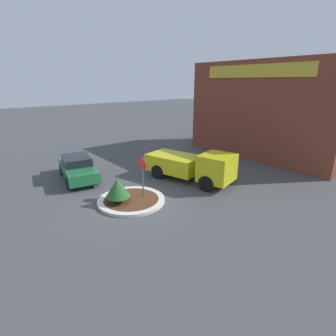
{
  "coord_description": "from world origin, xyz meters",
  "views": [
    {
      "loc": [
        10.68,
        -6.39,
        5.91
      ],
      "look_at": [
        -0.16,
        2.59,
        1.24
      ],
      "focal_mm": 28.0,
      "sensor_mm": 36.0,
      "label": 1
    }
  ],
  "objects": [
    {
      "name": "utility_truck",
      "position": [
        -0.2,
        4.5,
        1.0
      ],
      "size": [
        5.86,
        3.27,
        1.95
      ],
      "rotation": [
        0.0,
        0.0,
        0.25
      ],
      "color": "gold",
      "rests_on": "ground_plane"
    },
    {
      "name": "ground_plane",
      "position": [
        0.0,
        0.0,
        0.0
      ],
      "size": [
        120.0,
        120.0,
        0.0
      ],
      "primitive_type": "plane",
      "color": "#474749"
    },
    {
      "name": "island_shrub",
      "position": [
        -0.11,
        -0.68,
        0.93
      ],
      "size": [
        1.23,
        1.23,
        1.26
      ],
      "color": "brown",
      "rests_on": "traffic_island"
    },
    {
      "name": "parked_sedan_green",
      "position": [
        -5.0,
        -0.79,
        0.74
      ],
      "size": [
        4.69,
        2.6,
        1.43
      ],
      "rotation": [
        0.0,
        0.0,
        -0.2
      ],
      "color": "#1E6638",
      "rests_on": "ground_plane"
    },
    {
      "name": "storefront_building",
      "position": [
        -0.69,
        14.14,
        3.72
      ],
      "size": [
        12.21,
        6.07,
        7.42
      ],
      "color": "brown",
      "rests_on": "ground_plane"
    },
    {
      "name": "traffic_island",
      "position": [
        0.0,
        0.0,
        0.07
      ],
      "size": [
        3.45,
        3.45,
        0.15
      ],
      "color": "beige",
      "rests_on": "ground_plane"
    },
    {
      "name": "stop_sign",
      "position": [
        0.06,
        0.72,
        1.55
      ],
      "size": [
        0.65,
        0.07,
        2.26
      ],
      "color": "#4C4C51",
      "rests_on": "ground_plane"
    }
  ]
}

